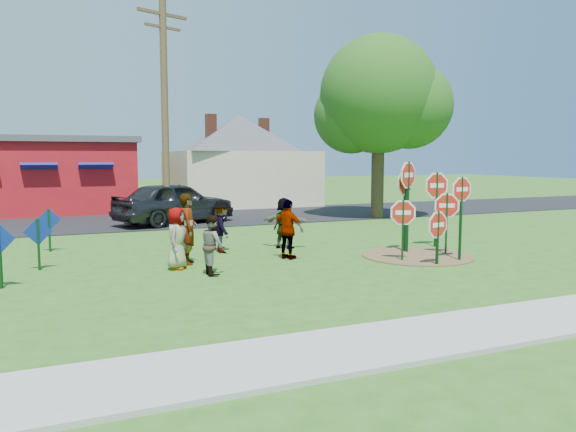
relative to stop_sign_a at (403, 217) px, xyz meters
name	(u,v)px	position (x,y,z in m)	size (l,w,h in m)	color
ground	(260,262)	(-3.68, 1.41, -1.22)	(120.00, 120.00, 0.00)	#2C5C1A
sidewalk	(422,337)	(-3.68, -5.79, -1.18)	(22.00, 1.80, 0.08)	#9E9E99
road	(172,219)	(-3.68, 12.91, -1.20)	(120.00, 7.50, 0.04)	black
dirt_patch	(417,256)	(0.82, 0.41, -1.21)	(3.20, 3.20, 0.03)	brown
red_building	(40,174)	(-9.18, 19.41, 0.74)	(9.40, 7.69, 3.90)	#A6101F
cream_house	(239,156)	(1.82, 19.41, 1.70)	(9.40, 9.40, 6.50)	beige
stop_sign_a	(403,217)	(0.00, 0.00, 0.00)	(0.84, 0.49, 1.83)	#0F3715
stop_sign_b	(408,183)	(0.91, 1.06, 0.87)	(1.02, 0.46, 2.89)	#0F3715
stop_sign_c	(461,199)	(1.46, -0.63, 0.50)	(0.94, 0.09, 2.46)	#0F3715
stop_sign_d	(437,191)	(2.43, 1.65, 0.57)	(1.14, 0.12, 2.54)	#0F3715
stop_sign_e	(438,228)	(0.49, -0.88, -0.22)	(0.98, 0.21, 1.58)	#0F3715
stop_sign_f	(447,209)	(1.79, 0.35, 0.12)	(0.84, 0.56, 1.95)	#0F3715
stop_sign_g	(405,191)	(0.92, 1.23, 0.62)	(1.00, 0.44, 2.64)	#0F3715
blue_diamond_b	(0,248)	(-9.99, 0.77, -0.32)	(0.65, 0.28, 1.45)	#0F3715
blue_diamond_c	(38,238)	(-9.23, 2.63, -0.40)	(0.70, 0.13, 1.34)	#0F3715
blue_diamond_d	(49,225)	(-8.94, 5.57, -0.40)	(0.68, 0.16, 1.33)	#0F3715
person_a	(177,238)	(-5.98, 1.37, -0.43)	(0.78, 0.51, 1.59)	#495491
person_b	(188,229)	(-5.54, 1.93, -0.27)	(0.69, 0.45, 1.90)	#297273
person_c	(213,245)	(-5.31, 0.36, -0.49)	(0.71, 0.56, 1.47)	brown
person_d	(222,227)	(-4.18, 3.31, -0.43)	(1.02, 0.59, 1.58)	#37373C
person_e	(288,230)	(-2.80, 1.51, -0.38)	(0.99, 0.41, 1.68)	#482852
person_f	(284,223)	(-2.14, 3.30, -0.42)	(1.50, 0.48, 1.61)	#1D5229
suv	(175,202)	(-3.93, 11.01, -0.28)	(2.12, 5.27, 1.80)	#2C2B30
utility_pole	(165,109)	(-4.40, 10.33, 3.60)	(2.13, 0.93, 9.16)	#4C3823
leafy_tree	(381,101)	(5.38, 9.48, 4.22)	(5.95, 5.43, 8.45)	#382819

